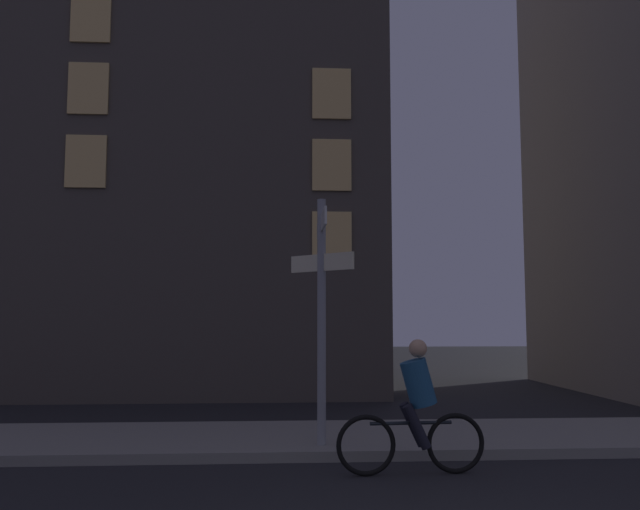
# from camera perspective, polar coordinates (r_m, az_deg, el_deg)

# --- Properties ---
(sidewalk_kerb) EXTENTS (40.00, 2.64, 0.14)m
(sidewalk_kerb) POSITION_cam_1_polar(r_m,az_deg,el_deg) (10.29, 3.25, -15.52)
(sidewalk_kerb) COLOR gray
(sidewalk_kerb) RESTS_ON ground_plane
(signpost) EXTENTS (0.83, 1.65, 3.40)m
(signpost) POSITION_cam_1_polar(r_m,az_deg,el_deg) (9.24, 0.13, -3.59)
(signpost) COLOR gray
(signpost) RESTS_ON sidewalk_kerb
(cyclist) EXTENTS (1.82, 0.34, 1.61)m
(cyclist) POSITION_cam_1_polar(r_m,az_deg,el_deg) (8.26, 8.19, -13.20)
(cyclist) COLOR black
(cyclist) RESTS_ON ground_plane
(building_left_block) EXTENTS (13.85, 6.65, 13.12)m
(building_left_block) POSITION_cam_1_polar(r_m,az_deg,el_deg) (19.26, -16.71, 8.87)
(building_left_block) COLOR #4C443D
(building_left_block) RESTS_ON ground_plane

